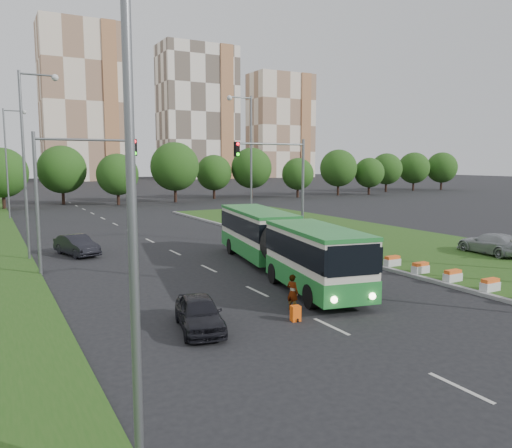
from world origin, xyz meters
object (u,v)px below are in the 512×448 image
articulated_bus (278,243)px  pedestrian (293,292)px  traffic_mast_median (284,175)px  traffic_mast_left (67,180)px  car_left_far (77,245)px  car_left_near (199,313)px  shopping_trolley (296,313)px  car_median (492,243)px

articulated_bus → pedestrian: articulated_bus is taller
traffic_mast_median → traffic_mast_left: size_ratio=1.00×
articulated_bus → car_left_far: (-9.25, 11.16, -1.03)m
traffic_mast_median → car_left_near: size_ratio=2.06×
shopping_trolley → car_left_near: bearing=174.5°
car_median → pedestrian: (-18.49, -3.93, -0.08)m
car_left_far → shopping_trolley: bearing=-90.7°
articulated_bus → pedestrian: size_ratio=10.90×
traffic_mast_median → shopping_trolley: size_ratio=12.65×
traffic_mast_median → pedestrian: size_ratio=5.07×
car_median → car_left_near: bearing=16.2°
traffic_mast_left → car_left_far: 7.10m
car_left_near → pedestrian: (4.48, 0.41, 0.13)m
traffic_mast_left → articulated_bus: (10.41, -5.93, -3.62)m
car_left_far → pedestrian: (6.06, -17.70, 0.09)m
traffic_mast_median → car_left_far: traffic_mast_median is taller
traffic_mast_median → pedestrian: traffic_mast_median is taller
car_left_far → car_left_near: bearing=-101.5°
car_left_far → pedestrian: size_ratio=2.69×
car_median → traffic_mast_left: bearing=-12.9°
car_left_near → car_median: size_ratio=0.79×
traffic_mast_median → pedestrian: (-7.94, -13.46, -4.56)m
car_median → shopping_trolley: size_ratio=7.78×
articulated_bus → traffic_mast_median: bearing=66.5°
articulated_bus → traffic_mast_left: bearing=161.3°
traffic_mast_left → car_left_near: size_ratio=2.06×
articulated_bus → car_median: size_ratio=3.49×
pedestrian → shopping_trolley: bearing=132.9°
articulated_bus → car_left_far: 14.54m
articulated_bus → pedestrian: bearing=-105.1°
traffic_mast_left → car_left_far: (1.16, 5.23, -4.65)m
traffic_mast_median → articulated_bus: bearing=-124.4°
articulated_bus → car_median: 15.54m
car_left_near → shopping_trolley: (3.79, -0.89, -0.35)m
car_median → pedestrian: bearing=17.5°
car_left_far → pedestrian: pedestrian is taller
traffic_mast_median → traffic_mast_left: (-15.16, -1.00, 0.00)m
articulated_bus → car_left_far: bearing=140.6°
car_left_far → traffic_mast_left: bearing=-118.9°
traffic_mast_left → car_median: (25.71, -8.54, -4.49)m
traffic_mast_median → articulated_bus: (-4.74, -6.93, -3.62)m
traffic_mast_left → shopping_trolley: traffic_mast_left is taller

